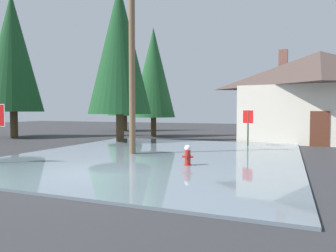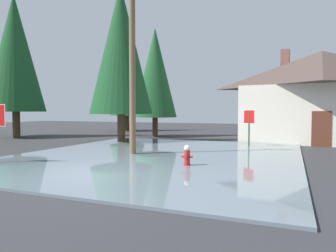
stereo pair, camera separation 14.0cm
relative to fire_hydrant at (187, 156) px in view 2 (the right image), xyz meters
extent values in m
cube|color=#2D2D30|center=(-2.43, -2.24, -0.44)|extent=(80.00, 80.00, 0.10)
cube|color=slate|center=(-2.02, 2.06, -0.35)|extent=(11.81, 13.83, 0.08)
cube|color=silver|center=(-2.48, -3.66, -0.39)|extent=(3.73, 0.64, 0.01)
cylinder|color=#AD231E|center=(0.00, 0.00, -0.35)|extent=(0.29, 0.29, 0.10)
cylinder|color=#AD231E|center=(0.00, 0.00, -0.03)|extent=(0.21, 0.21, 0.53)
sphere|color=white|center=(0.00, 0.00, 0.29)|extent=(0.23, 0.23, 0.23)
cylinder|color=#AD231E|center=(-0.15, 0.00, -0.01)|extent=(0.10, 0.09, 0.09)
cylinder|color=#AD231E|center=(0.15, 0.00, -0.01)|extent=(0.10, 0.09, 0.09)
cylinder|color=#AD231E|center=(0.00, -0.15, -0.01)|extent=(0.10, 0.10, 0.10)
cylinder|color=brown|center=(-3.23, 1.94, 3.53)|extent=(0.28, 0.28, 7.86)
cylinder|color=#1E4C28|center=(1.26, 7.00, 0.63)|extent=(0.08, 0.08, 2.04)
cube|color=white|center=(1.26, 7.00, 1.30)|extent=(0.64, 0.43, 0.75)
cube|color=red|center=(1.26, 7.00, 1.30)|extent=(0.61, 0.41, 0.71)
cube|color=silver|center=(5.17, 12.09, 1.40)|extent=(9.71, 7.05, 3.58)
pyramid|color=#473833|center=(5.17, 12.09, 4.35)|extent=(10.49, 7.61, 2.32)
cube|color=brown|center=(2.91, 13.39, 4.93)|extent=(0.63, 0.63, 2.09)
cube|color=#592D1E|center=(4.97, 8.82, 0.61)|extent=(1.00, 0.12, 2.00)
cylinder|color=#4C3823|center=(-11.87, 16.74, 0.38)|extent=(0.43, 0.43, 1.55)
cone|color=#1E5128|center=(-11.87, 16.74, 4.69)|extent=(3.45, 3.45, 7.07)
cylinder|color=#4C3823|center=(-6.47, 11.59, 0.36)|extent=(0.42, 0.42, 1.52)
cone|color=#1E5128|center=(-6.47, 11.59, 4.57)|extent=(3.37, 3.37, 6.90)
cylinder|color=#4C3823|center=(-16.06, 7.14, 0.58)|extent=(0.54, 0.54, 1.95)
cone|color=#194723|center=(-16.06, 7.14, 6.00)|extent=(4.34, 4.34, 8.89)
cylinder|color=#4C3823|center=(-6.78, 6.96, 0.52)|extent=(0.50, 0.50, 1.82)
cone|color=#194723|center=(-6.78, 6.96, 5.56)|extent=(4.04, 4.04, 8.28)
camera|label=1|loc=(3.34, -10.51, 1.63)|focal=33.20mm
camera|label=2|loc=(3.47, -10.46, 1.63)|focal=33.20mm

